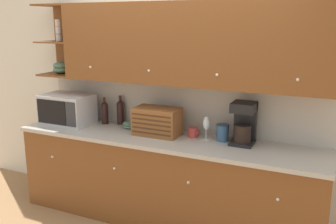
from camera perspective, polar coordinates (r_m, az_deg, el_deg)
ground_plane at (r=4.31m, az=1.25°, el=-14.24°), size 24.00×24.00×0.00m
wall_back at (r=3.91m, az=1.52°, el=3.06°), size 5.50×0.06×2.60m
counter_unit at (r=3.86m, az=-0.59°, el=-10.24°), size 3.12×0.65×0.90m
backsplash_panel at (r=3.90m, az=1.30°, el=1.03°), size 3.10×0.01×0.52m
upper_cabinets at (r=3.58m, az=2.73°, el=10.31°), size 3.10×0.39×0.77m
microwave at (r=4.30m, az=-15.10°, el=0.43°), size 0.55×0.38×0.33m
wine_bottle at (r=4.21m, az=-9.61°, el=0.04°), size 0.08×0.08×0.30m
second_wine_bottle at (r=4.17m, az=-7.25°, el=0.14°), size 0.08×0.08×0.32m
bowl_stack_on_counter at (r=4.03m, az=-5.70°, el=-1.92°), size 0.18×0.18×0.07m
bread_box at (r=3.74m, az=-1.70°, el=-1.46°), size 0.46×0.26×0.28m
mug at (r=3.70m, az=3.81°, el=-3.10°), size 0.11×0.09×0.10m
wine_glass at (r=3.59m, az=5.84°, el=-1.86°), size 0.06×0.06×0.23m
storage_canister at (r=3.60m, az=8.31°, el=-3.12°), size 0.12×0.12×0.16m
coffee_maker at (r=3.53m, az=11.46°, el=-1.60°), size 0.21×0.23×0.40m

